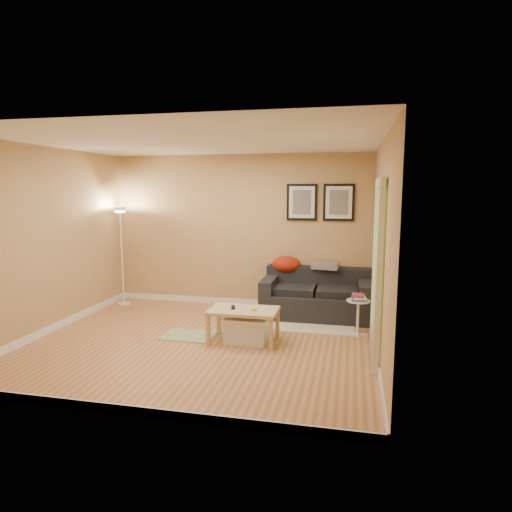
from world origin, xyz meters
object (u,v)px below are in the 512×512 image
storage_bin (247,329)px  book_stack (358,297)px  side_table (358,317)px  floor_lamp (122,259)px  sofa (316,293)px  coffee_table (244,326)px

storage_bin → book_stack: 1.62m
side_table → floor_lamp: (-4.02, 0.82, 0.57)m
sofa → storage_bin: size_ratio=3.01×
storage_bin → side_table: 1.57m
sofa → book_stack: (0.64, -0.76, 0.16)m
sofa → book_stack: bearing=-50.0°
coffee_table → side_table: bearing=14.4°
sofa → coffee_table: sofa is taller
side_table → floor_lamp: floor_lamp is taller
sofa → side_table: 1.01m
coffee_table → storage_bin: size_ratio=1.59×
coffee_table → storage_bin: bearing=1.1°
coffee_table → book_stack: (1.48, 0.65, 0.31)m
coffee_table → floor_lamp: 2.99m
side_table → floor_lamp: bearing=168.5°
floor_lamp → side_table: bearing=-11.5°
storage_bin → floor_lamp: 3.03m
storage_bin → side_table: bearing=23.5°
coffee_table → book_stack: size_ratio=3.68×
side_table → sofa: bearing=129.5°
coffee_table → side_table: side_table is taller
storage_bin → floor_lamp: size_ratio=0.33×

